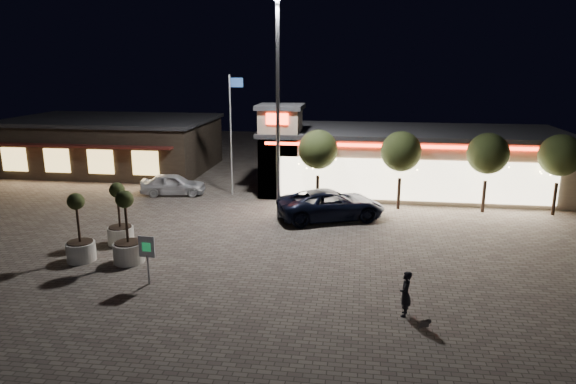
# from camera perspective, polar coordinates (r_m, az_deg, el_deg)

# --- Properties ---
(ground) EXTENTS (90.00, 90.00, 0.00)m
(ground) POSITION_cam_1_polar(r_m,az_deg,el_deg) (22.91, -9.36, -8.53)
(ground) COLOR #71675B
(ground) RESTS_ON ground
(retail_building) EXTENTS (20.40, 8.40, 6.10)m
(retail_building) POSITION_cam_1_polar(r_m,az_deg,el_deg) (36.61, 12.62, 3.55)
(retail_building) COLOR tan
(retail_building) RESTS_ON ground
(restaurant_building) EXTENTS (16.40, 11.00, 4.30)m
(restaurant_building) POSITION_cam_1_polar(r_m,az_deg,el_deg) (45.54, -18.89, 5.12)
(restaurant_building) COLOR #382D23
(restaurant_building) RESTS_ON ground
(floodlight_pole) EXTENTS (0.60, 0.40, 12.38)m
(floodlight_pole) POSITION_cam_1_polar(r_m,az_deg,el_deg) (28.52, -1.15, 10.69)
(floodlight_pole) COLOR gray
(floodlight_pole) RESTS_ON ground
(flagpole) EXTENTS (0.95, 0.10, 8.00)m
(flagpole) POSITION_cam_1_polar(r_m,az_deg,el_deg) (34.40, -6.24, 7.42)
(flagpole) COLOR white
(flagpole) RESTS_ON ground
(string_tree_a) EXTENTS (2.42, 2.42, 4.79)m
(string_tree_a) POSITION_cam_1_polar(r_m,az_deg,el_deg) (31.63, 3.36, 4.71)
(string_tree_a) COLOR #332319
(string_tree_a) RESTS_ON ground
(string_tree_b) EXTENTS (2.42, 2.42, 4.79)m
(string_tree_b) POSITION_cam_1_polar(r_m,az_deg,el_deg) (31.61, 12.45, 4.39)
(string_tree_b) COLOR #332319
(string_tree_b) RESTS_ON ground
(string_tree_c) EXTENTS (2.42, 2.42, 4.79)m
(string_tree_c) POSITION_cam_1_polar(r_m,az_deg,el_deg) (32.37, 21.33, 3.98)
(string_tree_c) COLOR #332319
(string_tree_c) RESTS_ON ground
(string_tree_d) EXTENTS (2.42, 2.42, 4.79)m
(string_tree_d) POSITION_cam_1_polar(r_m,az_deg,el_deg) (33.51, 28.01, 3.60)
(string_tree_d) COLOR #332319
(string_tree_d) RESTS_ON ground
(pickup_truck) EXTENTS (6.76, 4.85, 1.71)m
(pickup_truck) POSITION_cam_1_polar(r_m,az_deg,el_deg) (29.51, 4.80, -1.40)
(pickup_truck) COLOR black
(pickup_truck) RESTS_ON ground
(white_sedan) EXTENTS (4.55, 2.44, 1.47)m
(white_sedan) POSITION_cam_1_polar(r_m,az_deg,el_deg) (35.69, -12.65, 0.86)
(white_sedan) COLOR silver
(white_sedan) RESTS_ON ground
(pedestrian) EXTENTS (0.50, 0.67, 1.67)m
(pedestrian) POSITION_cam_1_polar(r_m,az_deg,el_deg) (18.96, 12.92, -10.96)
(pedestrian) COLOR black
(pedestrian) RESTS_ON ground
(dog) EXTENTS (0.48, 0.31, 0.26)m
(dog) POSITION_cam_1_polar(r_m,az_deg,el_deg) (18.42, 14.98, -13.89)
(dog) COLOR #59514C
(dog) RESTS_ON ground
(planter_left) EXTENTS (1.27, 1.27, 3.13)m
(planter_left) POSITION_cam_1_polar(r_m,az_deg,el_deg) (26.73, -18.17, -3.51)
(planter_left) COLOR white
(planter_left) RESTS_ON ground
(planter_mid) EXTENTS (1.29, 1.29, 3.17)m
(planter_mid) POSITION_cam_1_polar(r_m,az_deg,el_deg) (25.11, -22.12, -4.97)
(planter_mid) COLOR white
(planter_mid) RESTS_ON ground
(planter_right) EXTENTS (1.36, 1.36, 3.35)m
(planter_right) POSITION_cam_1_polar(r_m,az_deg,el_deg) (24.17, -17.37, -5.15)
(planter_right) COLOR white
(planter_right) RESTS_ON ground
(valet_sign) EXTENTS (0.68, 0.12, 2.05)m
(valet_sign) POSITION_cam_1_polar(r_m,az_deg,el_deg) (21.48, -15.40, -6.32)
(valet_sign) COLOR gray
(valet_sign) RESTS_ON ground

